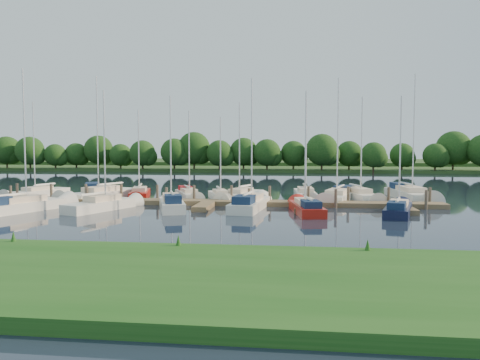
# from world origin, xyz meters

# --- Properties ---
(ground) EXTENTS (260.00, 260.00, 0.00)m
(ground) POSITION_xyz_m (0.00, 0.00, 0.00)
(ground) COLOR #171F2E
(ground) RESTS_ON ground
(near_bank) EXTENTS (90.00, 10.00, 0.50)m
(near_bank) POSITION_xyz_m (0.00, -16.00, 0.25)
(near_bank) COLOR #194A15
(near_bank) RESTS_ON ground
(dock) EXTENTS (40.00, 6.00, 0.40)m
(dock) POSITION_xyz_m (0.00, 7.31, 0.20)
(dock) COLOR brown
(dock) RESTS_ON ground
(mooring_pilings) EXTENTS (38.24, 2.84, 2.00)m
(mooring_pilings) POSITION_xyz_m (0.00, 8.43, 0.60)
(mooring_pilings) COLOR #473D33
(mooring_pilings) RESTS_ON ground
(far_shore) EXTENTS (180.00, 30.00, 0.60)m
(far_shore) POSITION_xyz_m (0.00, 75.00, 0.30)
(far_shore) COLOR #1E3E18
(far_shore) RESTS_ON ground
(distant_hill) EXTENTS (220.00, 40.00, 1.40)m
(distant_hill) POSITION_xyz_m (0.00, 100.00, 0.70)
(distant_hill) COLOR #375625
(distant_hill) RESTS_ON ground
(treeline) EXTENTS (146.67, 9.53, 8.26)m
(treeline) POSITION_xyz_m (1.53, 61.98, 4.02)
(treeline) COLOR #38281C
(treeline) RESTS_ON ground
(sailboat_n_0) EXTENTS (3.53, 7.94, 10.02)m
(sailboat_n_0) POSITION_xyz_m (-18.97, 12.68, 0.27)
(sailboat_n_0) COLOR silver
(sailboat_n_0) RESTS_ON ground
(motorboat) EXTENTS (3.49, 5.84, 1.82)m
(motorboat) POSITION_xyz_m (-13.03, 12.79, 0.37)
(motorboat) COLOR silver
(motorboat) RESTS_ON ground
(sailboat_n_2) EXTENTS (5.11, 9.59, 12.31)m
(sailboat_n_2) POSITION_xyz_m (-11.43, 11.12, 0.28)
(sailboat_n_2) COLOR silver
(sailboat_n_2) RESTS_ON ground
(sailboat_n_3) EXTENTS (3.06, 7.12, 9.15)m
(sailboat_n_3) POSITION_xyz_m (-8.02, 12.62, 0.28)
(sailboat_n_3) COLOR #A4170F
(sailboat_n_3) RESTS_ON ground
(sailboat_n_4) EXTENTS (4.00, 6.86, 8.94)m
(sailboat_n_4) POSITION_xyz_m (-3.09, 13.05, 0.31)
(sailboat_n_4) COLOR silver
(sailboat_n_4) RESTS_ON ground
(sailboat_n_5) EXTENTS (3.16, 6.39, 8.26)m
(sailboat_n_5) POSITION_xyz_m (0.29, 11.81, 0.27)
(sailboat_n_5) COLOR silver
(sailboat_n_5) RESTS_ON ground
(sailboat_n_6) EXTENTS (3.87, 7.53, 9.74)m
(sailboat_n_6) POSITION_xyz_m (2.21, 12.29, 0.28)
(sailboat_n_6) COLOR silver
(sailboat_n_6) RESTS_ON ground
(sailboat_n_7) EXTENTS (2.30, 7.93, 10.15)m
(sailboat_n_7) POSITION_xyz_m (8.47, 13.78, 0.28)
(sailboat_n_7) COLOR silver
(sailboat_n_7) RESTS_ON ground
(sailboat_n_8) EXTENTS (4.41, 9.38, 11.83)m
(sailboat_n_8) POSITION_xyz_m (11.46, 12.12, 0.33)
(sailboat_n_8) COLOR silver
(sailboat_n_8) RESTS_ON ground
(sailboat_n_9) EXTENTS (3.58, 7.97, 10.24)m
(sailboat_n_9) POSITION_xyz_m (13.59, 13.20, 0.28)
(sailboat_n_9) COLOR silver
(sailboat_n_9) RESTS_ON ground
(sailboat_n_10) EXTENTS (3.33, 9.98, 12.55)m
(sailboat_n_10) POSITION_xyz_m (18.71, 14.93, 0.34)
(sailboat_n_10) COLOR silver
(sailboat_n_10) RESTS_ON ground
(sailboat_s_0) EXTENTS (4.66, 9.07, 11.66)m
(sailboat_s_0) POSITION_xyz_m (-13.92, 1.79, 0.34)
(sailboat_s_0) COLOR silver
(sailboat_s_0) RESTS_ON ground
(sailboat_s_1) EXTENTS (4.03, 7.65, 10.05)m
(sailboat_s_1) POSITION_xyz_m (-7.93, 3.44, 0.29)
(sailboat_s_1) COLOR silver
(sailboat_s_1) RESTS_ON ground
(sailboat_s_2) EXTENTS (3.63, 7.34, 9.68)m
(sailboat_s_2) POSITION_xyz_m (-2.49, 4.30, 0.35)
(sailboat_s_2) COLOR silver
(sailboat_s_2) RESTS_ON ground
(sailboat_s_3) EXTENTS (2.90, 8.74, 11.13)m
(sailboat_s_3) POSITION_xyz_m (3.83, 5.34, 0.34)
(sailboat_s_3) COLOR silver
(sailboat_s_3) RESTS_ON ground
(sailboat_s_4) EXTENTS (2.79, 7.71, 9.77)m
(sailboat_s_4) POSITION_xyz_m (8.29, 3.82, 0.32)
(sailboat_s_4) COLOR #A4170F
(sailboat_s_4) RESTS_ON ground
(sailboat_s_5) EXTENTS (3.33, 7.25, 9.28)m
(sailboat_s_5) POSITION_xyz_m (15.18, 3.62, 0.32)
(sailboat_s_5) COLOR black
(sailboat_s_5) RESTS_ON ground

